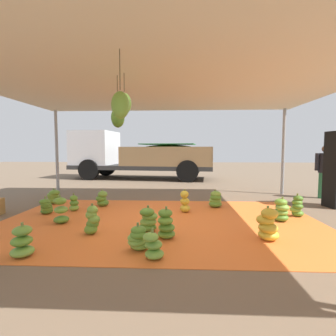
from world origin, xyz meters
TOP-DOWN VIEW (x-y plane):
  - ground_plane at (0.00, 3.00)m, footprint 40.00×40.00m
  - tarp_orange at (0.00, 0.00)m, footprint 6.59×4.06m
  - tent_canopy at (-0.01, -0.10)m, footprint 8.00×7.00m
  - banana_bunch_0 at (0.53, 0.77)m, footprint 0.32×0.32m
  - banana_bunch_1 at (-2.65, 0.44)m, footprint 0.38×0.40m
  - banana_bunch_2 at (0.18, -0.97)m, footprint 0.41×0.42m
  - banana_bunch_3 at (-1.13, -0.80)m, footprint 0.35×0.35m
  - banana_bunch_4 at (-0.16, -0.62)m, footprint 0.43×0.45m
  - banana_bunch_5 at (-1.98, -0.21)m, footprint 0.42×0.44m
  - banana_bunch_6 at (-2.14, 0.77)m, footprint 0.26×0.27m
  - banana_bunch_7 at (2.51, 0.15)m, footprint 0.42×0.43m
  - banana_bunch_8 at (1.85, -0.98)m, footprint 0.44×0.44m
  - banana_bunch_9 at (-0.21, -1.46)m, footprint 0.37×0.39m
  - banana_bunch_10 at (3.01, 0.51)m, footprint 0.31×0.34m
  - banana_bunch_11 at (-1.79, -1.75)m, footprint 0.43×0.43m
  - banana_bunch_12 at (-1.61, 1.27)m, footprint 0.39×0.37m
  - banana_bunch_13 at (-3.02, 1.52)m, footprint 0.45×0.43m
  - banana_bunch_14 at (0.05, -1.74)m, footprint 0.34×0.36m
  - banana_bunch_15 at (1.33, 1.32)m, footprint 0.46×0.48m
  - cargo_truck_main at (-1.80, 7.50)m, footprint 7.22×3.06m
  - worker_0 at (4.79, 2.67)m, footprint 0.59×0.36m

SIDE VIEW (x-z plane):
  - ground_plane at x=0.00m, z-range 0.00..0.00m
  - tarp_orange at x=0.00m, z-range 0.00..0.01m
  - banana_bunch_1 at x=-2.65m, z-range -0.03..0.38m
  - banana_bunch_9 at x=-0.21m, z-range -0.03..0.38m
  - banana_bunch_14 at x=0.05m, z-range -0.03..0.39m
  - banana_bunch_6 at x=-2.14m, z-range -0.03..0.40m
  - banana_bunch_13 at x=-3.02m, z-range -0.02..0.40m
  - banana_bunch_12 at x=-1.61m, z-range -0.02..0.41m
  - banana_bunch_11 at x=-1.79m, z-range -0.03..0.44m
  - banana_bunch_15 at x=1.33m, z-range -0.02..0.43m
  - banana_bunch_4 at x=-0.16m, z-range -0.03..0.44m
  - banana_bunch_7 at x=2.51m, z-range -0.03..0.48m
  - banana_bunch_10 at x=3.01m, z-range -0.03..0.49m
  - banana_bunch_2 at x=0.18m, z-range -0.03..0.50m
  - banana_bunch_3 at x=-1.13m, z-range -0.02..0.51m
  - banana_bunch_0 at x=0.53m, z-range -0.03..0.52m
  - banana_bunch_5 at x=-1.98m, z-range -0.04..0.53m
  - banana_bunch_8 at x=1.85m, z-range -0.03..0.54m
  - worker_0 at x=4.79m, z-range 0.13..1.74m
  - cargo_truck_main at x=-1.80m, z-range -0.01..2.39m
  - tent_canopy at x=-0.01m, z-range 1.34..4.20m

